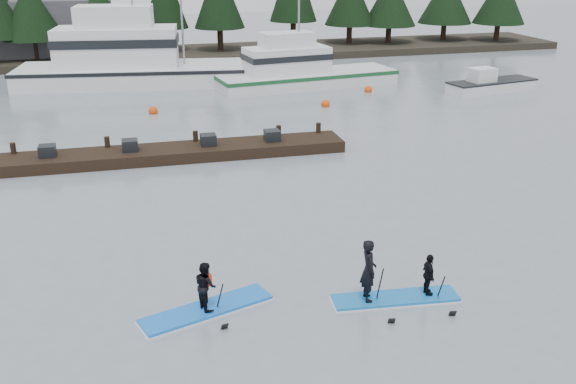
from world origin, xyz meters
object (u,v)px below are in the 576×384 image
object	(u,v)px
floating_dock	(176,153)
paddleboard_duo	(391,280)
fishing_boat_large	(143,73)
fishing_boat_medium	(302,79)
paddleboard_solo	(206,297)

from	to	relation	value
floating_dock	paddleboard_duo	xyz separation A→B (m)	(4.28, -14.23, 0.37)
fishing_boat_large	paddleboard_duo	distance (m)	31.99
fishing_boat_large	fishing_boat_medium	distance (m)	11.09
fishing_boat_medium	floating_dock	distance (m)	16.99
fishing_boat_large	paddleboard_solo	world-z (taller)	fishing_boat_large
fishing_boat_large	paddleboard_solo	bearing A→B (deg)	-81.99
fishing_boat_large	floating_dock	size ratio (longest dim) A/B	1.19
paddleboard_solo	paddleboard_duo	bearing A→B (deg)	-25.98
fishing_boat_medium	floating_dock	bearing A→B (deg)	-133.30
floating_dock	paddleboard_solo	bearing A→B (deg)	-91.31
floating_dock	fishing_boat_large	bearing A→B (deg)	92.67
paddleboard_duo	floating_dock	bearing A→B (deg)	113.41
fishing_boat_large	fishing_boat_medium	xyz separation A→B (m)	(10.44, -3.73, -0.24)
fishing_boat_medium	paddleboard_solo	world-z (taller)	fishing_boat_medium
fishing_boat_large	paddleboard_duo	world-z (taller)	fishing_boat_large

